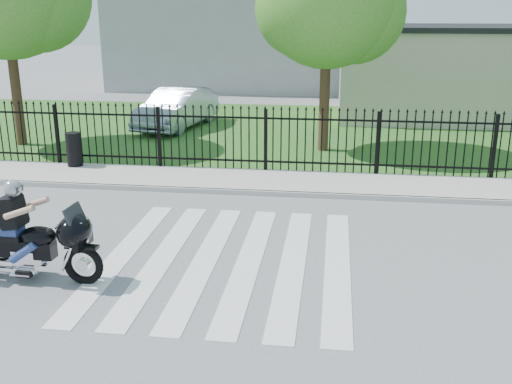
# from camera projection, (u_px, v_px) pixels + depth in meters

# --- Properties ---
(ground) EXTENTS (120.00, 120.00, 0.00)m
(ground) POSITION_uv_depth(u_px,v_px,m) (227.00, 261.00, 10.92)
(ground) COLOR slate
(ground) RESTS_ON ground
(crosswalk) EXTENTS (5.00, 5.50, 0.01)m
(crosswalk) POSITION_uv_depth(u_px,v_px,m) (227.00, 260.00, 10.92)
(crosswalk) COLOR silver
(crosswalk) RESTS_ON ground
(sidewalk) EXTENTS (40.00, 2.00, 0.12)m
(sidewalk) POSITION_uv_depth(u_px,v_px,m) (261.00, 181.00, 15.64)
(sidewalk) COLOR #ADAAA3
(sidewalk) RESTS_ON ground
(curb) EXTENTS (40.00, 0.12, 0.12)m
(curb) POSITION_uv_depth(u_px,v_px,m) (256.00, 193.00, 14.69)
(curb) COLOR #ADAAA3
(curb) RESTS_ON ground
(grass_strip) EXTENTS (40.00, 12.00, 0.02)m
(grass_strip) POSITION_uv_depth(u_px,v_px,m) (284.00, 131.00, 22.28)
(grass_strip) COLOR #25551D
(grass_strip) RESTS_ON ground
(iron_fence) EXTENTS (26.00, 0.04, 1.80)m
(iron_fence) POSITION_uv_depth(u_px,v_px,m) (266.00, 142.00, 16.33)
(iron_fence) COLOR black
(iron_fence) RESTS_ON ground
(building_low) EXTENTS (10.00, 6.00, 3.50)m
(building_low) POSITION_uv_depth(u_px,v_px,m) (462.00, 74.00, 24.66)
(building_low) COLOR beige
(building_low) RESTS_ON ground
(building_low_roof) EXTENTS (10.20, 6.20, 0.20)m
(building_low_roof) POSITION_uv_depth(u_px,v_px,m) (467.00, 28.00, 24.11)
(building_low_roof) COLOR black
(building_low_roof) RESTS_ON building_low
(motorcycle_rider) EXTENTS (2.70, 0.88, 1.78)m
(motorcycle_rider) POSITION_uv_depth(u_px,v_px,m) (22.00, 238.00, 10.00)
(motorcycle_rider) COLOR black
(motorcycle_rider) RESTS_ON ground
(parked_car) EXTENTS (2.43, 4.75, 1.49)m
(parked_car) POSITION_uv_depth(u_px,v_px,m) (177.00, 108.00, 22.56)
(parked_car) COLOR #919FB7
(parked_car) RESTS_ON grass_strip
(litter_bin) EXTENTS (0.55, 0.55, 0.95)m
(litter_bin) POSITION_uv_depth(u_px,v_px,m) (74.00, 149.00, 16.81)
(litter_bin) COLOR black
(litter_bin) RESTS_ON sidewalk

